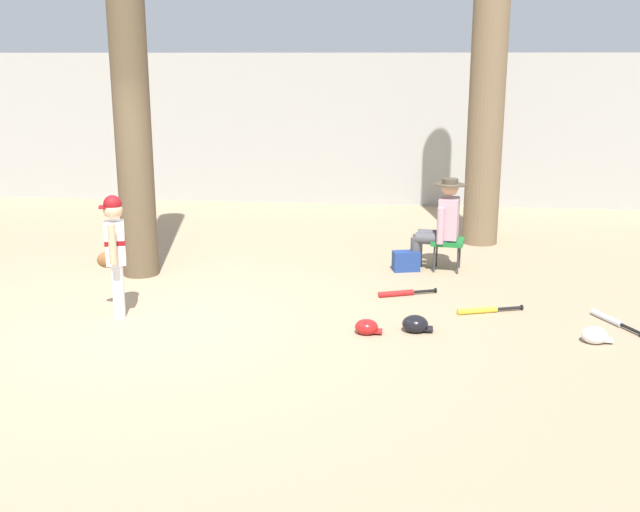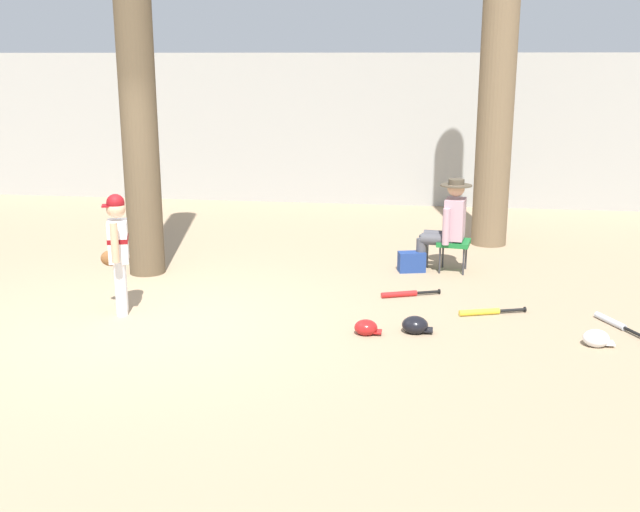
{
  "view_description": "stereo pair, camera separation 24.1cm",
  "coord_description": "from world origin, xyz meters",
  "px_view_note": "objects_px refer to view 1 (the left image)",
  "views": [
    {
      "loc": [
        2.56,
        -7.3,
        2.7
      ],
      "look_at": [
        1.72,
        0.16,
        0.75
      ],
      "focal_mm": 43.31,
      "sensor_mm": 36.0,
      "label": 1
    },
    {
      "loc": [
        2.8,
        -7.27,
        2.7
      ],
      "look_at": [
        1.72,
        0.16,
        0.75
      ],
      "focal_mm": 43.31,
      "sensor_mm": 36.0,
      "label": 2
    }
  ],
  "objects_px": {
    "tree_behind_spectator": "(489,63)",
    "batting_helmet_black": "(415,324)",
    "batting_helmet_white": "(595,335)",
    "batting_helmet_red": "(367,327)",
    "tree_near_player": "(128,48)",
    "bat_aluminum_silver": "(610,320)",
    "folding_stool": "(448,243)",
    "bat_yellow_trainer": "(482,310)",
    "bat_red_barrel": "(401,293)",
    "handbag_beside_stool": "(406,261)",
    "young_ballplayer": "(115,247)",
    "seated_spectator": "(441,222)"
  },
  "relations": [
    {
      "from": "bat_aluminum_silver",
      "to": "batting_helmet_black",
      "type": "relative_size",
      "value": 2.24
    },
    {
      "from": "folding_stool",
      "to": "batting_helmet_red",
      "type": "relative_size",
      "value": 1.64
    },
    {
      "from": "seated_spectator",
      "to": "batting_helmet_red",
      "type": "distance_m",
      "value": 2.69
    },
    {
      "from": "bat_yellow_trainer",
      "to": "batting_helmet_black",
      "type": "height_order",
      "value": "batting_helmet_black"
    },
    {
      "from": "tree_behind_spectator",
      "to": "bat_yellow_trainer",
      "type": "height_order",
      "value": "tree_behind_spectator"
    },
    {
      "from": "tree_near_player",
      "to": "batting_helmet_red",
      "type": "height_order",
      "value": "tree_near_player"
    },
    {
      "from": "tree_near_player",
      "to": "bat_red_barrel",
      "type": "relative_size",
      "value": 9.08
    },
    {
      "from": "bat_yellow_trainer",
      "to": "batting_helmet_white",
      "type": "bearing_deg",
      "value": -37.9
    },
    {
      "from": "tree_near_player",
      "to": "batting_helmet_white",
      "type": "distance_m",
      "value": 6.16
    },
    {
      "from": "tree_near_player",
      "to": "young_ballplayer",
      "type": "height_order",
      "value": "tree_near_player"
    },
    {
      "from": "tree_behind_spectator",
      "to": "folding_stool",
      "type": "bearing_deg",
      "value": -109.14
    },
    {
      "from": "handbag_beside_stool",
      "to": "batting_helmet_red",
      "type": "xyz_separation_m",
      "value": [
        -0.38,
        -2.4,
        -0.06
      ]
    },
    {
      "from": "batting_helmet_white",
      "to": "batting_helmet_red",
      "type": "bearing_deg",
      "value": 179.9
    },
    {
      "from": "tree_behind_spectator",
      "to": "batting_helmet_white",
      "type": "height_order",
      "value": "tree_behind_spectator"
    },
    {
      "from": "bat_aluminum_silver",
      "to": "batting_helmet_white",
      "type": "height_order",
      "value": "batting_helmet_white"
    },
    {
      "from": "tree_near_player",
      "to": "tree_behind_spectator",
      "type": "height_order",
      "value": "tree_near_player"
    },
    {
      "from": "bat_aluminum_silver",
      "to": "folding_stool",
      "type": "bearing_deg",
      "value": 130.52
    },
    {
      "from": "batting_helmet_black",
      "to": "tree_behind_spectator",
      "type": "bearing_deg",
      "value": 76.18
    },
    {
      "from": "bat_yellow_trainer",
      "to": "batting_helmet_red",
      "type": "bearing_deg",
      "value": -147.32
    },
    {
      "from": "tree_near_player",
      "to": "batting_helmet_black",
      "type": "distance_m",
      "value": 4.74
    },
    {
      "from": "batting_helmet_red",
      "to": "batting_helmet_black",
      "type": "distance_m",
      "value": 0.5
    },
    {
      "from": "folding_stool",
      "to": "bat_aluminum_silver",
      "type": "distance_m",
      "value": 2.5
    },
    {
      "from": "folding_stool",
      "to": "bat_yellow_trainer",
      "type": "height_order",
      "value": "folding_stool"
    },
    {
      "from": "tree_behind_spectator",
      "to": "batting_helmet_black",
      "type": "distance_m",
      "value": 4.81
    },
    {
      "from": "bat_aluminum_silver",
      "to": "bat_yellow_trainer",
      "type": "xyz_separation_m",
      "value": [
        -1.3,
        0.17,
        0.0
      ]
    },
    {
      "from": "seated_spectator",
      "to": "bat_yellow_trainer",
      "type": "distance_m",
      "value": 1.88
    },
    {
      "from": "tree_near_player",
      "to": "batting_helmet_red",
      "type": "bearing_deg",
      "value": -31.98
    },
    {
      "from": "batting_helmet_white",
      "to": "batting_helmet_red",
      "type": "height_order",
      "value": "batting_helmet_white"
    },
    {
      "from": "tree_behind_spectator",
      "to": "batting_helmet_white",
      "type": "bearing_deg",
      "value": -79.56
    },
    {
      "from": "young_ballplayer",
      "to": "batting_helmet_black",
      "type": "distance_m",
      "value": 3.25
    },
    {
      "from": "tree_near_player",
      "to": "folding_stool",
      "type": "xyz_separation_m",
      "value": [
        3.89,
        0.63,
        -2.43
      ]
    },
    {
      "from": "tree_near_player",
      "to": "bat_yellow_trainer",
      "type": "xyz_separation_m",
      "value": [
        4.19,
        -1.08,
        -2.76
      ]
    },
    {
      "from": "young_ballplayer",
      "to": "bat_red_barrel",
      "type": "distance_m",
      "value": 3.26
    },
    {
      "from": "tree_behind_spectator",
      "to": "batting_helmet_white",
      "type": "xyz_separation_m",
      "value": [
        0.75,
        -4.1,
        -2.54
      ]
    },
    {
      "from": "tree_behind_spectator",
      "to": "batting_helmet_black",
      "type": "relative_size",
      "value": 19.12
    },
    {
      "from": "tree_near_player",
      "to": "young_ballplayer",
      "type": "bearing_deg",
      "value": -79.42
    },
    {
      "from": "bat_red_barrel",
      "to": "batting_helmet_black",
      "type": "height_order",
      "value": "batting_helmet_black"
    },
    {
      "from": "batting_helmet_black",
      "to": "seated_spectator",
      "type": "bearing_deg",
      "value": 82.27
    },
    {
      "from": "young_ballplayer",
      "to": "bat_yellow_trainer",
      "type": "distance_m",
      "value": 3.99
    },
    {
      "from": "seated_spectator",
      "to": "tree_behind_spectator",
      "type": "bearing_deg",
      "value": 67.63
    },
    {
      "from": "batting_helmet_black",
      "to": "tree_near_player",
      "type": "bearing_deg",
      "value": 153.3
    },
    {
      "from": "bat_red_barrel",
      "to": "batting_helmet_black",
      "type": "distance_m",
      "value": 1.2
    },
    {
      "from": "handbag_beside_stool",
      "to": "young_ballplayer",
      "type": "bearing_deg",
      "value": -145.53
    },
    {
      "from": "tree_near_player",
      "to": "bat_aluminum_silver",
      "type": "relative_size",
      "value": 8.93
    },
    {
      "from": "batting_helmet_white",
      "to": "seated_spectator",
      "type": "bearing_deg",
      "value": 119.31
    },
    {
      "from": "bat_red_barrel",
      "to": "bat_yellow_trainer",
      "type": "xyz_separation_m",
      "value": [
        0.89,
        -0.52,
        0.0
      ]
    },
    {
      "from": "folding_stool",
      "to": "bat_yellow_trainer",
      "type": "relative_size",
      "value": 0.62
    },
    {
      "from": "tree_behind_spectator",
      "to": "seated_spectator",
      "type": "xyz_separation_m",
      "value": [
        -0.65,
        -1.59,
        -1.97
      ]
    },
    {
      "from": "folding_stool",
      "to": "batting_helmet_red",
      "type": "distance_m",
      "value": 2.67
    },
    {
      "from": "batting_helmet_white",
      "to": "batting_helmet_black",
      "type": "xyz_separation_m",
      "value": [
        -1.73,
        0.12,
        0.0
      ]
    }
  ]
}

